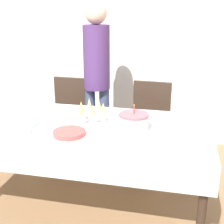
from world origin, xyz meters
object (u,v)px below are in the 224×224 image
at_px(plate_stack_main, 69,133).
at_px(person_standing, 97,69).
at_px(birthday_cake, 134,122).
at_px(dining_chair_far_left, 69,117).
at_px(champagne_tray, 91,113).
at_px(dining_chair_far_right, 150,124).

relative_size(plate_stack_main, person_standing, 0.14).
distance_m(birthday_cake, plate_stack_main, 0.50).
relative_size(dining_chair_far_left, birthday_cake, 4.03).
bearing_deg(champagne_tray, dining_chair_far_right, 61.66).
distance_m(dining_chair_far_left, dining_chair_far_right, 0.90).
height_order(dining_chair_far_left, plate_stack_main, dining_chair_far_left).
bearing_deg(person_standing, birthday_cake, -59.35).
bearing_deg(birthday_cake, champagne_tray, 166.35).
height_order(plate_stack_main, person_standing, person_standing).
xyz_separation_m(dining_chair_far_left, birthday_cake, (0.86, -0.85, 0.32)).
height_order(dining_chair_far_left, birthday_cake, birthday_cake).
bearing_deg(plate_stack_main, champagne_tray, 73.82).
xyz_separation_m(birthday_cake, plate_stack_main, (-0.45, -0.21, -0.05)).
xyz_separation_m(champagne_tray, plate_stack_main, (-0.09, -0.30, -0.07)).
bearing_deg(birthday_cake, dining_chair_far_right, 87.14).
distance_m(birthday_cake, person_standing, 1.10).
distance_m(dining_chair_far_left, champagne_tray, 0.97).
bearing_deg(person_standing, dining_chair_far_left, -166.10).
bearing_deg(birthday_cake, person_standing, 120.65).
xyz_separation_m(birthday_cake, person_standing, (-0.55, 0.93, 0.22)).
height_order(dining_chair_far_left, champagne_tray, champagne_tray).
bearing_deg(dining_chair_far_left, person_standing, 13.90).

